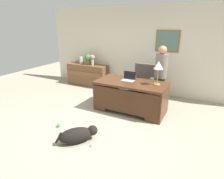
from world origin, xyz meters
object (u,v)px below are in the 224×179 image
vase_empty (81,60)px  potted_plant (88,59)px  desk (130,96)px  dog_toy_ball (59,125)px  dog_lying (78,135)px  desk_lamp (158,67)px  armchair (143,84)px  vase_with_flowers (92,59)px  person_standing (160,76)px  laptop (129,78)px  dog_toy_bone (93,144)px  credenza (88,75)px

vase_empty → potted_plant: (0.31, 0.00, 0.07)m
desk → dog_toy_ball: size_ratio=22.27×
vase_empty → dog_toy_ball: 3.28m
dog_lying → desk_lamp: size_ratio=1.20×
armchair → dog_toy_ball: (-1.09, -2.44, -0.43)m
desk → vase_with_flowers: size_ratio=4.91×
person_standing → vase_with_flowers: (-2.55, 0.56, 0.15)m
vase_with_flowers → desk: bearing=-33.7°
armchair → desk_lamp: desk_lamp is taller
vase_empty → laptop: bearing=-26.6°
laptop → dog_toy_bone: 2.02m
desk_lamp → vase_empty: bearing=158.6°
desk_lamp → desk: bearing=-170.4°
credenza → dog_toy_ball: 3.07m
credenza → dog_lying: size_ratio=2.23×
potted_plant → person_standing: bearing=-11.6°
desk_lamp → dog_toy_bone: (-0.68, -1.81, -1.20)m
credenza → dog_lying: bearing=-58.7°
person_standing → desk_lamp: person_standing is taller
desk → armchair: armchair is taller
credenza → vase_with_flowers: size_ratio=4.20×
person_standing → laptop: (-0.66, -0.63, -0.00)m
laptop → dog_toy_bone: size_ratio=2.28×
desk_lamp → dog_toy_bone: 2.28m
vase_with_flowers → vase_empty: bearing=180.0°
desk → laptop: bearing=128.8°
laptop → vase_empty: vase_empty is taller
credenza → armchair: bearing=-10.0°
potted_plant → dog_toy_ball: bearing=-68.8°
person_standing → desk_lamp: size_ratio=2.87×
credenza → armchair: (2.23, -0.39, 0.09)m
dog_lying → laptop: bearing=82.7°
vase_empty → dog_toy_bone: vase_empty is taller
desk → vase_with_flowers: 2.47m
vase_empty → dog_toy_ball: (1.41, -2.83, -0.86)m
person_standing → laptop: bearing=-136.4°
person_standing → potted_plant: 2.79m
person_standing → dog_lying: 2.75m
vase_with_flowers → dog_toy_ball: size_ratio=4.54×
laptop → desk_lamp: (0.74, -0.03, 0.39)m
vase_empty → credenza: bearing=-0.3°
dog_toy_bone → person_standing: bearing=76.5°
armchair → desk_lamp: size_ratio=1.85×
dog_lying → vase_with_flowers: 3.58m
credenza → vase_with_flowers: 0.65m
vase_empty → dog_toy_bone: (2.44, -3.04, -0.87)m
dog_lying → vase_empty: bearing=124.8°
laptop → dog_toy_ball: (-0.97, -1.64, -0.80)m
desk → vase_with_flowers: bearing=146.3°
potted_plant → dog_toy_bone: size_ratio=2.57×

